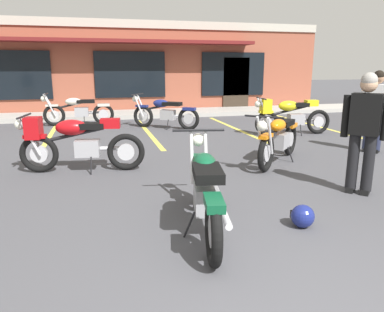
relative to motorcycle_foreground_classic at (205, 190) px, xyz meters
The scene contains 13 objects.
ground_plane 1.85m from the motorcycle_foreground_classic, 81.39° to the left, with size 80.00×80.00×0.00m, color #47474C.
sidewalk_kerb 9.99m from the motorcycle_foreground_classic, 88.46° to the left, with size 22.00×1.80×0.14m, color #A8A59E.
brick_storefront_building 13.65m from the motorcycle_foreground_classic, 88.86° to the left, with size 15.46×6.34×3.43m.
painted_stall_lines 6.40m from the motorcycle_foreground_classic, 87.59° to the left, with size 10.25×4.80×0.01m.
motorcycle_foreground_classic is the anchor object (origin of this frame).
motorcycle_red_sportbike 6.95m from the motorcycle_foreground_classic, 83.12° to the left, with size 1.80×1.47×0.98m.
motorcycle_black_cruiser 8.34m from the motorcycle_foreground_classic, 101.04° to the left, with size 2.11×0.66×0.98m.
motorcycle_silver_naked 6.34m from the motorcycle_foreground_classic, 53.34° to the left, with size 2.11×0.66×0.98m.
motorcycle_blue_standard 3.16m from the motorcycle_foreground_classic, 117.33° to the left, with size 2.10×0.73×0.98m.
motorcycle_green_cafe_racer 3.28m from the motorcycle_foreground_classic, 49.04° to the left, with size 1.65×1.66×0.98m.
person_in_shorts_foreground 2.56m from the motorcycle_foreground_classic, 14.25° to the left, with size 0.48×0.50×1.68m.
person_by_back_row 5.26m from the motorcycle_foreground_classic, 32.10° to the left, with size 0.46×0.52×1.68m.
helmet_on_pavement 1.14m from the motorcycle_foreground_classic, 11.04° to the right, with size 0.26×0.26×0.26m.
Camera 1 is at (-1.36, -1.52, 1.75)m, focal length 34.96 mm.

